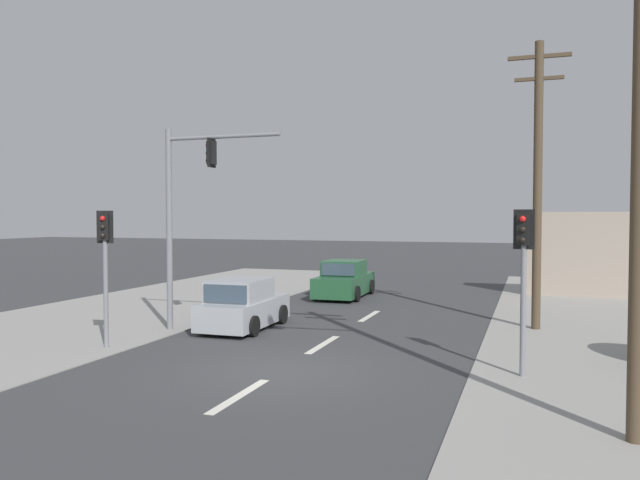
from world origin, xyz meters
The scene contains 12 objects.
ground_plane centered at (0.00, 0.00, 0.00)m, with size 140.00×140.00×0.00m, color #3A3A3D.
lane_dash_near centered at (0.00, -2.00, 0.00)m, with size 0.20×2.40×0.01m, color silver.
lane_dash_mid centered at (0.00, 3.00, 0.00)m, with size 0.20×2.40×0.01m, color silver.
lane_dash_far centered at (0.00, 8.00, 0.00)m, with size 0.20×2.40×0.01m, color silver.
kerb_left_verge centered at (-8.50, 4.00, 0.01)m, with size 8.00×40.00×0.02m, color gray.
utility_pole_foreground_right centered at (6.62, -2.32, 5.71)m, with size 3.78×0.52×10.68m.
utility_pole_midground_right centered at (5.37, 7.16, 4.53)m, with size 1.80×0.26×8.60m.
traffic_signal_mast centered at (-4.49, 3.54, 3.83)m, with size 3.69×0.44×6.00m.
pedestal_signal_right_kerb centered at (5.07, 1.18, 2.42)m, with size 0.44×0.31×3.56m.
pedestal_signal_left_kerb centered at (-5.18, 0.77, 2.42)m, with size 0.44×0.31×3.56m.
sedan_receding_far centered at (-2.25, 12.53, 0.70)m, with size 1.97×4.28×1.56m.
hatchback_oncoming_near centered at (-3.03, 4.41, 0.70)m, with size 1.83×3.66×1.53m.
Camera 1 is at (5.24, -12.60, 3.42)m, focal length 35.00 mm.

